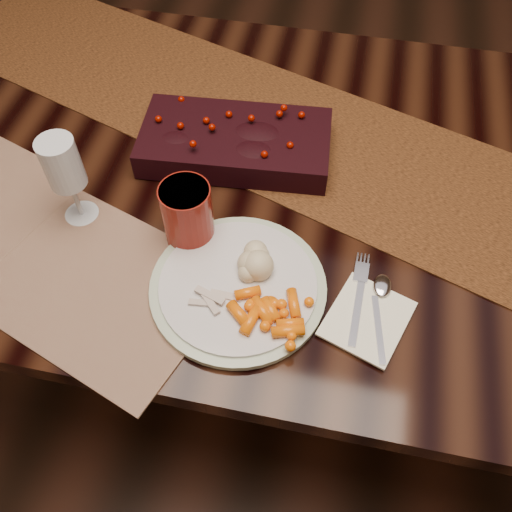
% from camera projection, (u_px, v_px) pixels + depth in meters
% --- Properties ---
extents(floor, '(5.00, 5.00, 0.00)m').
position_uv_depth(floor, '(282.00, 342.00, 1.69)').
color(floor, black).
rests_on(floor, ground).
extents(dining_table, '(1.80, 1.00, 0.75)m').
position_uv_depth(dining_table, '(287.00, 275.00, 1.39)').
color(dining_table, black).
rests_on(dining_table, floor).
extents(table_runner, '(1.80, 0.95, 0.00)m').
position_uv_depth(table_runner, '(281.00, 130.00, 1.15)').
color(table_runner, '#3C1F06').
rests_on(table_runner, dining_table).
extents(centerpiece, '(0.39, 0.22, 0.07)m').
position_uv_depth(centerpiece, '(235.00, 139.00, 1.08)').
color(centerpiece, black).
rests_on(centerpiece, table_runner).
extents(placemat_main, '(0.48, 0.41, 0.00)m').
position_uv_depth(placemat_main, '(99.00, 285.00, 0.92)').
color(placemat_main, brown).
rests_on(placemat_main, dining_table).
extents(dinner_plate, '(0.36, 0.36, 0.02)m').
position_uv_depth(dinner_plate, '(238.00, 286.00, 0.91)').
color(dinner_plate, silver).
rests_on(dinner_plate, placemat_main).
extents(baby_carrots, '(0.13, 0.12, 0.02)m').
position_uv_depth(baby_carrots, '(271.00, 307.00, 0.87)').
color(baby_carrots, orange).
rests_on(baby_carrots, dinner_plate).
extents(mashed_potatoes, '(0.10, 0.10, 0.05)m').
position_uv_depth(mashed_potatoes, '(247.00, 256.00, 0.91)').
color(mashed_potatoes, '#DDC877').
rests_on(mashed_potatoes, dinner_plate).
extents(turkey_shreds, '(0.08, 0.07, 0.02)m').
position_uv_depth(turkey_shreds, '(213.00, 299.00, 0.88)').
color(turkey_shreds, '#ADA099').
rests_on(turkey_shreds, dinner_plate).
extents(napkin, '(0.16, 0.17, 0.00)m').
position_uv_depth(napkin, '(367.00, 319.00, 0.88)').
color(napkin, white).
rests_on(napkin, placemat_main).
extents(fork, '(0.03, 0.16, 0.00)m').
position_uv_depth(fork, '(358.00, 302.00, 0.89)').
color(fork, silver).
rests_on(fork, napkin).
extents(spoon, '(0.06, 0.16, 0.00)m').
position_uv_depth(spoon, '(380.00, 315.00, 0.88)').
color(spoon, silver).
rests_on(spoon, napkin).
extents(red_cup, '(0.09, 0.09, 0.12)m').
position_uv_depth(red_cup, '(187.00, 214.00, 0.93)').
color(red_cup, maroon).
rests_on(red_cup, placemat_main).
extents(wine_glass, '(0.08, 0.08, 0.18)m').
position_uv_depth(wine_glass, '(69.00, 181.00, 0.94)').
color(wine_glass, silver).
rests_on(wine_glass, dining_table).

